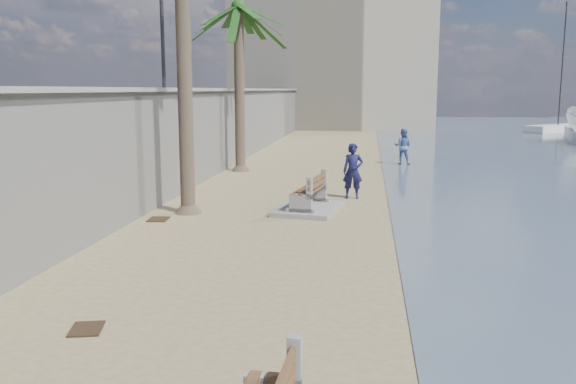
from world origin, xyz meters
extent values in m
plane|color=#96845C|center=(0.00, 0.00, 0.00)|extent=(140.00, 140.00, 0.00)
cube|color=gray|center=(-5.20, 20.00, 1.75)|extent=(0.45, 70.00, 3.50)
cube|color=gray|center=(-5.20, 20.00, 3.55)|extent=(0.80, 70.00, 0.12)
cube|color=#B7AA93|center=(-2.00, 52.00, 7.00)|extent=(18.00, 12.00, 14.00)
cube|color=gray|center=(-0.38, 10.79, 0.07)|extent=(2.06, 2.71, 0.14)
cylinder|color=brown|center=(-3.83, 10.03, 4.11)|extent=(0.42, 0.42, 8.23)
cylinder|color=brown|center=(-4.23, 19.36, 3.50)|extent=(0.44, 0.44, 7.01)
cylinder|color=#2D2D33|center=(-5.10, 12.00, 6.11)|extent=(0.12, 0.12, 5.00)
imported|color=#15163A|center=(0.86, 13.08, 1.04)|extent=(0.78, 0.56, 2.09)
imported|color=#4F6AA4|center=(3.00, 22.74, 0.95)|extent=(1.05, 0.89, 1.90)
cube|color=silver|center=(17.34, 47.64, 0.25)|extent=(6.43, 6.10, 0.70)
cylinder|color=#2D2D33|center=(17.34, 47.64, 5.58)|extent=(0.12, 0.12, 10.16)
cube|color=#382616|center=(-2.81, 1.35, 0.01)|extent=(0.58, 0.67, 0.03)
cube|color=#382616|center=(-4.38, 9.01, 0.01)|extent=(0.57, 0.69, 0.03)
camera|label=1|loc=(1.31, -6.84, 3.55)|focal=38.00mm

